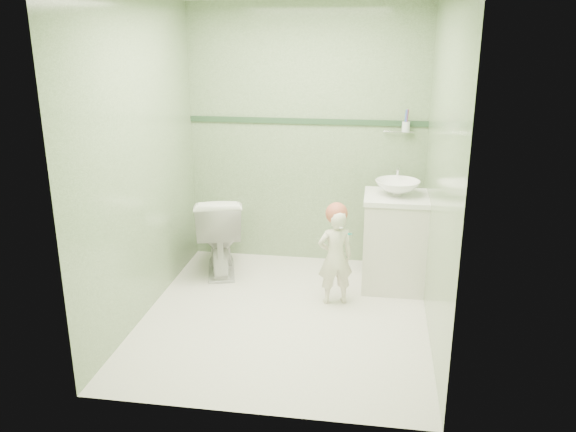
# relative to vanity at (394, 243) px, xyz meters

# --- Properties ---
(ground) EXTENTS (2.50, 2.50, 0.00)m
(ground) POSITION_rel_vanity_xyz_m (-0.84, -0.70, -0.40)
(ground) COLOR silver
(ground) RESTS_ON ground
(room_shell) EXTENTS (2.50, 2.54, 2.40)m
(room_shell) POSITION_rel_vanity_xyz_m (-0.84, -0.70, 0.80)
(room_shell) COLOR gray
(room_shell) RESTS_ON ground
(trim_stripe) EXTENTS (2.20, 0.02, 0.05)m
(trim_stripe) POSITION_rel_vanity_xyz_m (-0.84, 0.54, 0.95)
(trim_stripe) COLOR #2B482F
(trim_stripe) RESTS_ON room_shell
(vanity) EXTENTS (0.52, 0.50, 0.80)m
(vanity) POSITION_rel_vanity_xyz_m (0.00, 0.00, 0.00)
(vanity) COLOR silver
(vanity) RESTS_ON ground
(counter) EXTENTS (0.54, 0.52, 0.04)m
(counter) POSITION_rel_vanity_xyz_m (0.00, 0.00, 0.41)
(counter) COLOR white
(counter) RESTS_ON vanity
(basin) EXTENTS (0.37, 0.37, 0.13)m
(basin) POSITION_rel_vanity_xyz_m (0.00, 0.00, 0.49)
(basin) COLOR white
(basin) RESTS_ON counter
(faucet) EXTENTS (0.03, 0.13, 0.18)m
(faucet) POSITION_rel_vanity_xyz_m (0.00, 0.19, 0.57)
(faucet) COLOR silver
(faucet) RESTS_ON counter
(cup_holder) EXTENTS (0.26, 0.07, 0.21)m
(cup_holder) POSITION_rel_vanity_xyz_m (0.05, 0.48, 0.93)
(cup_holder) COLOR silver
(cup_holder) RESTS_ON room_shell
(toilet) EXTENTS (0.59, 0.81, 0.74)m
(toilet) POSITION_rel_vanity_xyz_m (-1.58, 0.10, -0.03)
(toilet) COLOR white
(toilet) RESTS_ON ground
(toddler) EXTENTS (0.34, 0.28, 0.80)m
(toddler) POSITION_rel_vanity_xyz_m (-0.48, -0.40, -0.00)
(toddler) COLOR white
(toddler) RESTS_ON ground
(hair_cap) EXTENTS (0.18, 0.18, 0.18)m
(hair_cap) POSITION_rel_vanity_xyz_m (-0.48, -0.37, 0.36)
(hair_cap) COLOR #B75A41
(hair_cap) RESTS_ON toddler
(teal_toothbrush) EXTENTS (0.10, 0.14, 0.08)m
(teal_toothbrush) POSITION_rel_vanity_xyz_m (-0.37, -0.49, 0.24)
(teal_toothbrush) COLOR #139A89
(teal_toothbrush) RESTS_ON toddler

